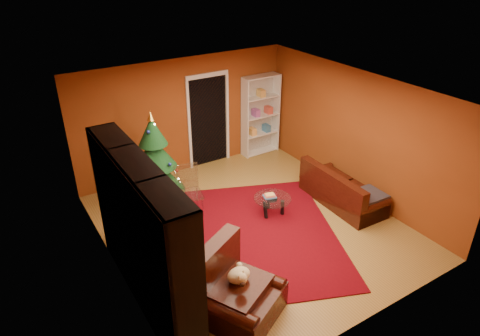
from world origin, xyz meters
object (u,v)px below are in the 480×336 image
rug (252,235)px  gift_box_teal (150,185)px  christmas_tree (155,160)px  armchair (240,290)px  dog (239,275)px  coffee_table (272,206)px  media_unit (143,234)px  sofa (343,186)px  gift_box_red (167,179)px  white_bookshelf (261,116)px  acrylic_chair (190,194)px

rug → gift_box_teal: gift_box_teal is taller
christmas_tree → armchair: christmas_tree is taller
christmas_tree → gift_box_teal: size_ratio=6.63×
dog → coffee_table: bearing=15.9°
christmas_tree → coffee_table: (1.69, -1.63, -0.76)m
media_unit → dog: size_ratio=7.37×
christmas_tree → sofa: 3.79m
gift_box_teal → dog: dog is taller
gift_box_red → armchair: bearing=-99.0°
white_bookshelf → coffee_table: 2.93m
gift_box_teal → white_bookshelf: 3.21m
christmas_tree → gift_box_red: size_ratio=9.94×
gift_box_red → white_bookshelf: 2.78m
media_unit → armchair: 1.57m
dog → rug: bearing=22.9°
armchair → coffee_table: armchair is taller
rug → coffee_table: bearing=27.7°
armchair → dog: bearing=45.0°
sofa → christmas_tree: bearing=58.9°
armchair → sofa: armchair is taller
gift_box_teal → armchair: armchair is taller
white_bookshelf → coffee_table: size_ratio=2.79×
sofa → dog: bearing=113.9°
rug → christmas_tree: christmas_tree is taller
media_unit → armchair: media_unit is taller
rug → acrylic_chair: bearing=117.9°
rug → gift_box_teal: 2.66m
rug → dog: dog is taller
white_bookshelf → coffee_table: (-1.39, -2.46, -0.79)m
coffee_table → rug: bearing=-152.3°
dog → acrylic_chair: 2.65m
armchair → dog: 0.23m
gift_box_teal → gift_box_red: 0.47m
dog → coffee_table: (1.86, 1.76, -0.46)m
media_unit → white_bookshelf: media_unit is taller
rug → armchair: size_ratio=3.10×
white_bookshelf → sofa: white_bookshelf is taller
christmas_tree → coffee_table: christmas_tree is taller
media_unit → coffee_table: media_unit is taller
media_unit → christmas_tree: (1.15, 2.42, -0.18)m
gift_box_red → coffee_table: bearing=-60.9°
media_unit → gift_box_teal: (1.15, 2.90, -0.98)m
christmas_tree → gift_box_teal: 0.94m
armchair → sofa: 3.63m
armchair → acrylic_chair: acrylic_chair is taller
media_unit → gift_box_teal: size_ratio=9.94×
rug → gift_box_red: 2.66m
armchair → coffee_table: 2.63m
acrylic_chair → gift_box_teal: bearing=115.7°
gift_box_red → acrylic_chair: bearing=-94.6°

